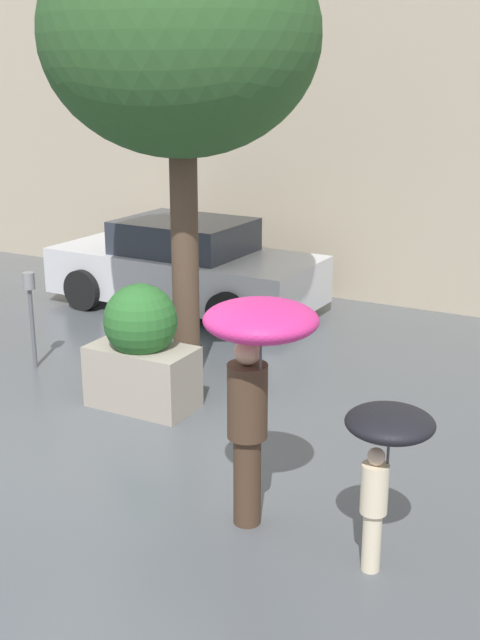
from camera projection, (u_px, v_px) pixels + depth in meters
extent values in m
plane|color=#51565B|center=(89.00, 463.00, 7.40)|extent=(40.00, 40.00, 0.00)
cube|color=#B7A88E|center=(353.00, 103.00, 11.96)|extent=(18.00, 0.30, 6.00)
cube|color=#9E9384|center=(143.00, 377.00, 8.56)|extent=(1.13, 0.63, 0.67)
sphere|color=#286028|center=(140.00, 321.00, 8.37)|extent=(0.78, 0.78, 0.78)
cylinder|color=#473323|center=(247.00, 480.00, 6.31)|extent=(0.22, 0.22, 0.75)
cylinder|color=#473323|center=(247.00, 401.00, 6.11)|extent=(0.31, 0.31, 0.60)
sphere|color=tan|center=(248.00, 352.00, 5.99)|extent=(0.20, 0.20, 0.20)
cylinder|color=#4C4C51|center=(261.00, 362.00, 5.91)|extent=(0.02, 0.02, 0.65)
ellipsoid|color=#E02D84|center=(261.00, 320.00, 5.81)|extent=(0.85, 0.85, 0.27)
cylinder|color=beige|center=(372.00, 541.00, 5.75)|extent=(0.14, 0.14, 0.47)
cylinder|color=beige|center=(374.00, 489.00, 5.62)|extent=(0.20, 0.20, 0.37)
sphere|color=beige|center=(376.00, 456.00, 5.55)|extent=(0.13, 0.13, 0.13)
cylinder|color=#4C4C51|center=(388.00, 454.00, 5.57)|extent=(0.02, 0.02, 0.47)
ellipsoid|color=black|center=(390.00, 423.00, 5.50)|extent=(0.62, 0.62, 0.20)
cube|color=silver|center=(185.00, 274.00, 12.12)|extent=(4.13, 1.83, 0.69)
cube|color=#2D333D|center=(184.00, 236.00, 11.94)|extent=(1.88, 1.51, 0.48)
cylinder|color=black|center=(84.00, 289.00, 12.07)|extent=(0.62, 0.24, 0.62)
cylinder|color=black|center=(151.00, 266.00, 13.50)|extent=(0.62, 0.24, 0.62)
cylinder|color=black|center=(228.00, 314.00, 10.87)|extent=(0.62, 0.24, 0.62)
cylinder|color=black|center=(285.00, 286.00, 12.29)|extent=(0.62, 0.24, 0.62)
cylinder|color=brown|center=(185.00, 252.00, 9.09)|extent=(0.31, 0.31, 2.99)
ellipsoid|color=#2D5628|center=(180.00, 36.00, 8.40)|extent=(2.98, 2.98, 2.53)
cylinder|color=#595B60|center=(33.00, 329.00, 9.64)|extent=(0.05, 0.05, 0.99)
cylinder|color=gray|center=(29.00, 281.00, 9.46)|extent=(0.14, 0.14, 0.20)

